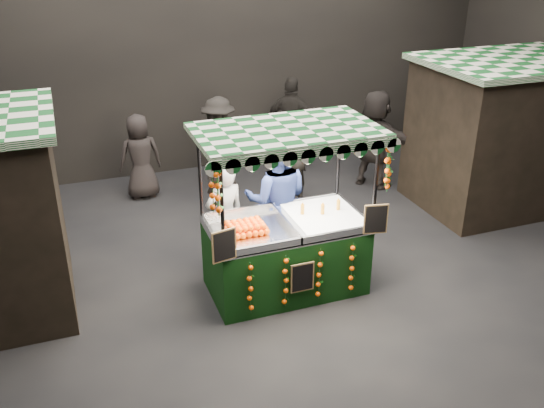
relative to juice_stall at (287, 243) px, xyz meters
name	(u,v)px	position (x,y,z in m)	size (l,w,h in m)	color
ground	(303,289)	(0.21, -0.09, -0.72)	(12.00, 12.00, 0.00)	black
market_hall	(309,42)	(0.21, -0.09, 2.66)	(12.10, 10.10, 5.05)	black
neighbour_stall_right	(503,133)	(4.61, 1.41, 0.59)	(3.00, 2.20, 2.60)	black
juice_stall	(287,243)	(0.00, 0.00, 0.00)	(2.40, 1.41, 2.33)	black
vendor_grey	(225,218)	(-0.63, 0.82, 0.10)	(0.67, 0.52, 1.65)	gray
vendor_blue	(277,200)	(0.15, 0.81, 0.27)	(1.17, 1.05, 1.98)	navy
shopper_0	(223,176)	(-0.21, 2.42, 0.07)	(0.61, 0.44, 1.58)	#2B2623
shopper_1	(294,161)	(1.16, 2.62, 0.09)	(0.98, 0.99, 1.62)	black
shopper_2	(292,125)	(1.71, 4.11, 0.24)	(1.20, 1.01, 1.93)	black
shopper_3	(219,143)	(0.10, 3.78, 0.16)	(1.17, 1.31, 1.76)	#292521
shopper_4	(140,157)	(-1.37, 3.83, 0.07)	(0.80, 0.55, 1.57)	#2A2322
shopper_5	(375,139)	(2.89, 2.83, 0.22)	(1.40, 1.77, 1.88)	#2C2624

